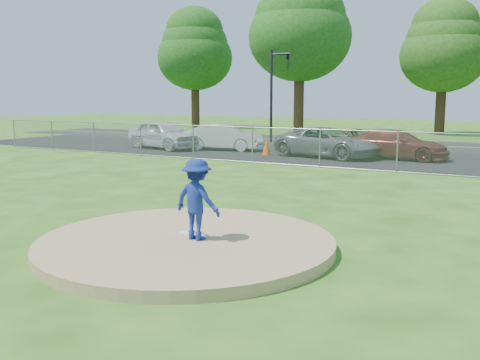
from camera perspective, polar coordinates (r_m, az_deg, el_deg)
The scene contains 16 objects.
ground at distance 18.81m, azimuth 11.99°, elevation 0.25°, with size 120.00×120.00×0.00m, color #265713.
pitchers_mound at distance 9.88m, azimuth -5.71°, elevation -6.72°, with size 5.40×5.40×0.20m, color #A38559.
pitching_rubber at distance 10.01m, azimuth -5.06°, elevation -5.80°, with size 0.60×0.15×0.04m, color white.
chain_link_fence at distance 20.63m, azimuth 13.71°, elevation 3.03°, with size 40.00×0.06×1.50m, color gray.
parking_lot at distance 25.05m, azimuth 16.44°, elevation 2.19°, with size 50.00×8.00×0.01m, color black.
street at distance 32.37m, azimuth 19.42°, elevation 3.47°, with size 60.00×7.00×0.01m, color black.
tree_far_left at distance 49.37m, azimuth -4.85°, elevation 13.81°, with size 6.72×6.72×10.74m.
tree_left at distance 42.50m, azimuth 6.42°, elevation 16.20°, with size 7.84×7.84×12.53m.
tree_center at distance 42.45m, azimuth 20.93°, elevation 13.29°, with size 6.16×6.16×9.84m.
traffic_signal_left at distance 33.03m, azimuth 3.74°, elevation 9.88°, with size 1.28×0.20×5.60m.
pitcher at distance 9.60m, azimuth -4.60°, elevation -2.07°, with size 0.95×0.54×1.46m, color navy.
traffic_cone at distance 25.56m, azimuth 2.83°, elevation 3.55°, with size 0.40×0.40×0.78m, color #FD5C0D.
parked_car_silver at distance 28.97m, azimuth -8.18°, elevation 4.86°, with size 1.83×4.54×1.55m, color silver.
parked_car_white at distance 27.93m, azimuth -1.75°, elevation 4.58°, with size 1.41×4.05×1.33m, color silver.
parked_car_gray at distance 24.93m, azimuth 9.30°, elevation 3.99°, with size 2.27×4.91×1.37m, color slate.
parked_car_darkred at distance 24.88m, azimuth 16.38°, elevation 3.67°, with size 1.83×4.49×1.30m, color maroon.
Camera 1 is at (5.48, -7.79, 2.74)m, focal length 40.00 mm.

